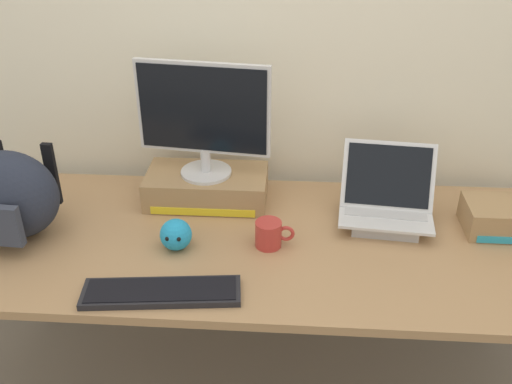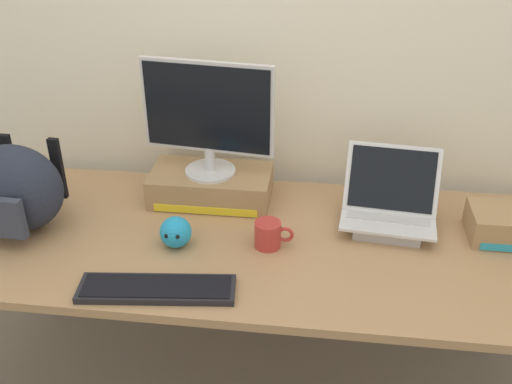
{
  "view_description": "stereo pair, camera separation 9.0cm",
  "coord_description": "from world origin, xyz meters",
  "px_view_note": "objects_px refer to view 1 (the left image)",
  "views": [
    {
      "loc": [
        0.11,
        -1.61,
        1.83
      ],
      "look_at": [
        0.0,
        0.0,
        0.91
      ],
      "focal_mm": 40.98,
      "sensor_mm": 36.0,
      "label": 1
    },
    {
      "loc": [
        0.2,
        -1.6,
        1.83
      ],
      "look_at": [
        0.0,
        0.0,
        0.91
      ],
      "focal_mm": 40.98,
      "sensor_mm": 36.0,
      "label": 2
    }
  ],
  "objects_px": {
    "messenger_backpack": "(9,196)",
    "toner_box_yellow": "(207,187)",
    "open_laptop": "(385,209)",
    "plush_toy": "(176,235)",
    "desktop_monitor": "(203,117)",
    "coffee_mug": "(269,234)",
    "external_keyboard": "(161,292)"
  },
  "relations": [
    {
      "from": "desktop_monitor",
      "to": "plush_toy",
      "type": "distance_m",
      "value": 0.42
    },
    {
      "from": "toner_box_yellow",
      "to": "desktop_monitor",
      "type": "height_order",
      "value": "desktop_monitor"
    },
    {
      "from": "messenger_backpack",
      "to": "desktop_monitor",
      "type": "bearing_deg",
      "value": 27.28
    },
    {
      "from": "desktop_monitor",
      "to": "plush_toy",
      "type": "relative_size",
      "value": 4.51
    },
    {
      "from": "open_laptop",
      "to": "coffee_mug",
      "type": "xyz_separation_m",
      "value": [
        -0.39,
        -0.17,
        -0.01
      ]
    },
    {
      "from": "toner_box_yellow",
      "to": "open_laptop",
      "type": "distance_m",
      "value": 0.65
    },
    {
      "from": "toner_box_yellow",
      "to": "messenger_backpack",
      "type": "height_order",
      "value": "messenger_backpack"
    },
    {
      "from": "desktop_monitor",
      "to": "plush_toy",
      "type": "height_order",
      "value": "desktop_monitor"
    },
    {
      "from": "toner_box_yellow",
      "to": "plush_toy",
      "type": "bearing_deg",
      "value": -100.22
    },
    {
      "from": "open_laptop",
      "to": "plush_toy",
      "type": "bearing_deg",
      "value": -158.27
    },
    {
      "from": "desktop_monitor",
      "to": "open_laptop",
      "type": "relative_size",
      "value": 1.4
    },
    {
      "from": "desktop_monitor",
      "to": "coffee_mug",
      "type": "distance_m",
      "value": 0.47
    },
    {
      "from": "open_laptop",
      "to": "messenger_backpack",
      "type": "height_order",
      "value": "messenger_backpack"
    },
    {
      "from": "messenger_backpack",
      "to": "plush_toy",
      "type": "bearing_deg",
      "value": -1.09
    },
    {
      "from": "coffee_mug",
      "to": "messenger_backpack",
      "type": "bearing_deg",
      "value": 179.48
    },
    {
      "from": "toner_box_yellow",
      "to": "plush_toy",
      "type": "height_order",
      "value": "toner_box_yellow"
    },
    {
      "from": "toner_box_yellow",
      "to": "external_keyboard",
      "type": "height_order",
      "value": "toner_box_yellow"
    },
    {
      "from": "messenger_backpack",
      "to": "toner_box_yellow",
      "type": "bearing_deg",
      "value": 27.36
    },
    {
      "from": "coffee_mug",
      "to": "external_keyboard",
      "type": "bearing_deg",
      "value": -137.76
    },
    {
      "from": "toner_box_yellow",
      "to": "open_laptop",
      "type": "xyz_separation_m",
      "value": [
        0.64,
        -0.11,
        -0.0
      ]
    },
    {
      "from": "external_keyboard",
      "to": "desktop_monitor",
      "type": "bearing_deg",
      "value": 78.26
    },
    {
      "from": "desktop_monitor",
      "to": "coffee_mug",
      "type": "bearing_deg",
      "value": -41.98
    },
    {
      "from": "desktop_monitor",
      "to": "messenger_backpack",
      "type": "relative_size",
      "value": 1.38
    },
    {
      "from": "open_laptop",
      "to": "coffee_mug",
      "type": "height_order",
      "value": "open_laptop"
    },
    {
      "from": "desktop_monitor",
      "to": "plush_toy",
      "type": "xyz_separation_m",
      "value": [
        -0.06,
        -0.31,
        -0.28
      ]
    },
    {
      "from": "plush_toy",
      "to": "messenger_backpack",
      "type": "bearing_deg",
      "value": 175.63
    },
    {
      "from": "toner_box_yellow",
      "to": "open_laptop",
      "type": "relative_size",
      "value": 1.31
    },
    {
      "from": "open_laptop",
      "to": "plush_toy",
      "type": "relative_size",
      "value": 3.23
    },
    {
      "from": "desktop_monitor",
      "to": "coffee_mug",
      "type": "xyz_separation_m",
      "value": [
        0.24,
        -0.28,
        -0.29
      ]
    },
    {
      "from": "plush_toy",
      "to": "coffee_mug",
      "type": "bearing_deg",
      "value": 6.53
    },
    {
      "from": "desktop_monitor",
      "to": "open_laptop",
      "type": "xyz_separation_m",
      "value": [
        0.64,
        -0.11,
        -0.28
      ]
    },
    {
      "from": "open_laptop",
      "to": "external_keyboard",
      "type": "distance_m",
      "value": 0.82
    }
  ]
}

